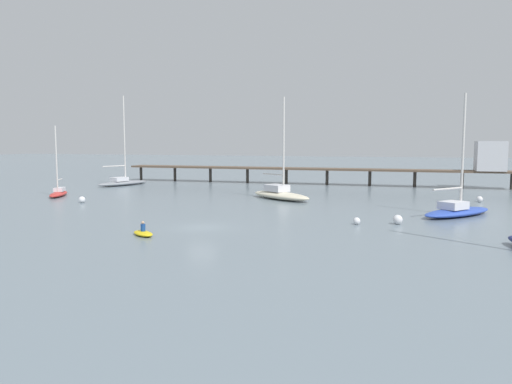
% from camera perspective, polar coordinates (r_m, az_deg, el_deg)
% --- Properties ---
extents(ground_plane, '(400.00, 400.00, 0.00)m').
position_cam_1_polar(ground_plane, '(41.89, -6.33, -4.11)').
color(ground_plane, slate).
extents(pier, '(64.98, 4.74, 7.29)m').
position_cam_1_polar(pier, '(81.95, 15.78, 3.26)').
color(pier, brown).
rests_on(pier, ground_plane).
extents(sailboat_cream, '(9.77, 7.97, 12.68)m').
position_cam_1_polar(sailboat_cream, '(61.70, 2.83, -0.15)').
color(sailboat_cream, beige).
rests_on(sailboat_cream, ground_plane).
extents(sailboat_gray, '(5.59, 10.13, 14.66)m').
position_cam_1_polar(sailboat_gray, '(83.99, -15.22, 1.24)').
color(sailboat_gray, gray).
rests_on(sailboat_gray, ground_plane).
extents(sailboat_red, '(4.08, 6.38, 9.28)m').
position_cam_1_polar(sailboat_red, '(70.07, -21.95, 0.02)').
color(sailboat_red, red).
rests_on(sailboat_red, ground_plane).
extents(sailboat_blue, '(8.10, 9.20, 11.88)m').
position_cam_1_polar(sailboat_blue, '(51.68, 22.30, -1.89)').
color(sailboat_blue, '#2D4CB7').
rests_on(sailboat_blue, ground_plane).
extents(dinghy_yellow, '(2.66, 2.35, 1.14)m').
position_cam_1_polar(dinghy_yellow, '(39.01, -12.97, -4.65)').
color(dinghy_yellow, yellow).
rests_on(dinghy_yellow, ground_plane).
extents(mooring_buoy_near, '(0.72, 0.72, 0.72)m').
position_cam_1_polar(mooring_buoy_near, '(64.52, 24.54, -0.77)').
color(mooring_buoy_near, silver).
rests_on(mooring_buoy_near, ground_plane).
extents(mooring_buoy_mid, '(0.76, 0.76, 0.76)m').
position_cam_1_polar(mooring_buoy_mid, '(61.61, -19.55, -0.84)').
color(mooring_buoy_mid, silver).
rests_on(mooring_buoy_mid, ground_plane).
extents(mooring_buoy_far, '(0.63, 0.63, 0.63)m').
position_cam_1_polar(mooring_buoy_far, '(43.88, 11.62, -3.32)').
color(mooring_buoy_far, silver).
rests_on(mooring_buoy_far, ground_plane).
extents(mooring_buoy_outer, '(0.84, 0.84, 0.84)m').
position_cam_1_polar(mooring_buoy_outer, '(44.88, 16.13, -3.10)').
color(mooring_buoy_outer, silver).
rests_on(mooring_buoy_outer, ground_plane).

